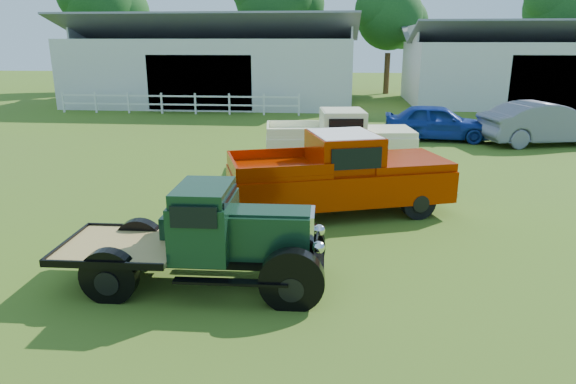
# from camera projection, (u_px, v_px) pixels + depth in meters

# --- Properties ---
(ground) EXTENTS (120.00, 120.00, 0.00)m
(ground) POSITION_uv_depth(u_px,v_px,m) (272.00, 260.00, 10.07)
(ground) COLOR #456E17
(shed_left) EXTENTS (18.80, 10.20, 5.60)m
(shed_left) POSITION_uv_depth(u_px,v_px,m) (217.00, 60.00, 34.71)
(shed_left) COLOR #A9A9A9
(shed_left) RESTS_ON ground
(shed_right) EXTENTS (16.80, 9.20, 5.20)m
(shed_right) POSITION_uv_depth(u_px,v_px,m) (534.00, 64.00, 33.79)
(shed_right) COLOR #A9A9A9
(shed_right) RESTS_ON ground
(fence_rail) EXTENTS (14.20, 0.16, 1.20)m
(fence_rail) POSITION_uv_depth(u_px,v_px,m) (178.00, 104.00, 29.71)
(fence_rail) COLOR white
(fence_rail) RESTS_ON ground
(tree_a) EXTENTS (6.30, 6.30, 10.50)m
(tree_a) POSITION_uv_depth(u_px,v_px,m) (103.00, 26.00, 41.71)
(tree_a) COLOR #113C12
(tree_a) RESTS_ON ground
(tree_b) EXTENTS (6.90, 6.90, 11.50)m
(tree_b) POSITION_uv_depth(u_px,v_px,m) (275.00, 19.00, 41.23)
(tree_b) COLOR #113C12
(tree_b) RESTS_ON ground
(tree_c) EXTENTS (5.40, 5.40, 9.00)m
(tree_c) POSITION_uv_depth(u_px,v_px,m) (389.00, 35.00, 39.80)
(tree_c) COLOR #113C12
(tree_c) RESTS_ON ground
(tree_d) EXTENTS (6.00, 6.00, 10.00)m
(tree_d) POSITION_uv_depth(u_px,v_px,m) (559.00, 28.00, 39.42)
(tree_d) COLOR #113C12
(tree_d) RESTS_ON ground
(vintage_flatbed) EXTENTS (4.62, 1.91, 1.81)m
(vintage_flatbed) POSITION_uv_depth(u_px,v_px,m) (200.00, 236.00, 8.84)
(vintage_flatbed) COLOR #12311E
(vintage_flatbed) RESTS_ON ground
(red_pickup) EXTENTS (5.92, 3.73, 2.02)m
(red_pickup) POSITION_uv_depth(u_px,v_px,m) (339.00, 173.00, 12.59)
(red_pickup) COLOR #981E00
(red_pickup) RESTS_ON ground
(white_pickup) EXTENTS (5.32, 2.61, 1.88)m
(white_pickup) POSITION_uv_depth(u_px,v_px,m) (339.00, 139.00, 17.32)
(white_pickup) COLOR #F3F2C0
(white_pickup) RESTS_ON ground
(misc_car_blue) EXTENTS (4.64, 2.25, 1.53)m
(misc_car_blue) POSITION_uv_depth(u_px,v_px,m) (437.00, 122.00, 21.98)
(misc_car_blue) COLOR navy
(misc_car_blue) RESTS_ON ground
(misc_car_grey) EXTENTS (5.54, 3.05, 1.73)m
(misc_car_grey) POSITION_uv_depth(u_px,v_px,m) (545.00, 123.00, 20.98)
(misc_car_grey) COLOR slate
(misc_car_grey) RESTS_ON ground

